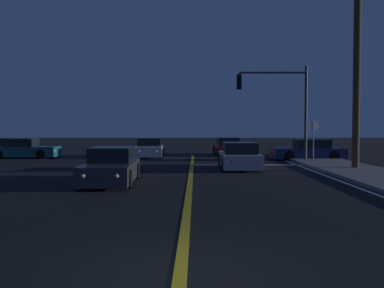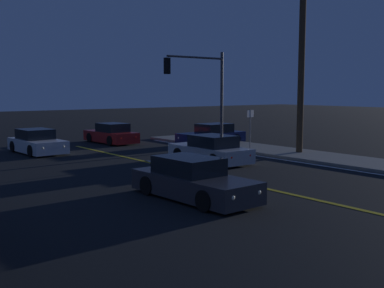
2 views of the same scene
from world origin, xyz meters
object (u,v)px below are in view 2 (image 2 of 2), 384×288
object	(u,v)px
car_lead_oncoming_charcoal	(193,181)
traffic_signal_near_right	(202,84)
car_mid_block_red	(111,134)
car_parked_curb_navy	(212,135)
street_sign_corner	(250,123)
car_distant_tail_white	(37,143)
car_following_oncoming_silver	(210,150)
utility_pole_right	(302,49)

from	to	relation	value
car_lead_oncoming_charcoal	traffic_signal_near_right	world-z (taller)	traffic_signal_near_right
car_mid_block_red	traffic_signal_near_right	xyz separation A→B (m)	(2.77, -6.24, 3.31)
car_parked_curb_navy	street_sign_corner	xyz separation A→B (m)	(-0.92, -4.43, 1.06)
car_lead_oncoming_charcoal	car_distant_tail_white	size ratio (longest dim) A/B	1.10
car_following_oncoming_silver	car_distant_tail_white	bearing A→B (deg)	122.51
car_parked_curb_navy	street_sign_corner	distance (m)	4.65
car_following_oncoming_silver	traffic_signal_near_right	world-z (taller)	traffic_signal_near_right
car_following_oncoming_silver	traffic_signal_near_right	distance (m)	6.14
car_lead_oncoming_charcoal	car_distant_tail_white	world-z (taller)	same
car_distant_tail_white	traffic_signal_near_right	distance (m)	10.05
car_lead_oncoming_charcoal	traffic_signal_near_right	distance (m)	13.32
car_lead_oncoming_charcoal	street_sign_corner	size ratio (longest dim) A/B	1.94
car_distant_tail_white	traffic_signal_near_right	size ratio (longest dim) A/B	0.74
car_distant_tail_white	utility_pole_right	size ratio (longest dim) A/B	0.39
traffic_signal_near_right	utility_pole_right	bearing A→B (deg)	116.92
car_distant_tail_white	street_sign_corner	xyz separation A→B (m)	(9.67, -7.13, 1.06)
car_distant_tail_white	traffic_signal_near_right	world-z (taller)	traffic_signal_near_right
car_following_oncoming_silver	street_sign_corner	size ratio (longest dim) A/B	1.84
traffic_signal_near_right	street_sign_corner	distance (m)	3.80
car_mid_block_red	street_sign_corner	size ratio (longest dim) A/B	1.82
car_lead_oncoming_charcoal	utility_pole_right	world-z (taller)	utility_pole_right
car_parked_curb_navy	traffic_signal_near_right	world-z (taller)	traffic_signal_near_right
car_lead_oncoming_charcoal	car_mid_block_red	xyz separation A→B (m)	(5.59, 16.07, -0.00)
traffic_signal_near_right	car_lead_oncoming_charcoal	bearing A→B (deg)	49.64
car_parked_curb_navy	car_mid_block_red	distance (m)	6.73
car_distant_tail_white	utility_pole_right	xyz separation A→B (m)	(11.07, -9.51, 5.11)
car_lead_oncoming_charcoal	car_following_oncoming_silver	bearing A→B (deg)	-136.79
car_lead_oncoming_charcoal	car_distant_tail_white	distance (m)	14.16
car_distant_tail_white	car_mid_block_red	xyz separation A→B (m)	(5.67, 1.90, -0.00)
car_following_oncoming_silver	utility_pole_right	xyz separation A→B (m)	(5.56, -0.92, 5.11)
utility_pole_right	car_lead_oncoming_charcoal	bearing A→B (deg)	-157.05
car_parked_curb_navy	car_mid_block_red	bearing A→B (deg)	44.68
car_following_oncoming_silver	car_mid_block_red	xyz separation A→B (m)	(0.16, 10.50, -0.00)
car_lead_oncoming_charcoal	car_mid_block_red	size ratio (longest dim) A/B	1.07
car_mid_block_red	utility_pole_right	bearing A→B (deg)	-67.55
car_mid_block_red	car_following_oncoming_silver	bearing A→B (deg)	-93.73
car_following_oncoming_silver	traffic_signal_near_right	xyz separation A→B (m)	(2.93, 4.26, 3.31)
car_parked_curb_navy	car_lead_oncoming_charcoal	xyz separation A→B (m)	(-10.50, -11.46, -0.00)
car_lead_oncoming_charcoal	traffic_signal_near_right	xyz separation A→B (m)	(8.36, 9.83, 3.31)
street_sign_corner	utility_pole_right	bearing A→B (deg)	-59.53
car_following_oncoming_silver	utility_pole_right	size ratio (longest dim) A/B	0.41
car_distant_tail_white	traffic_signal_near_right	bearing A→B (deg)	150.02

